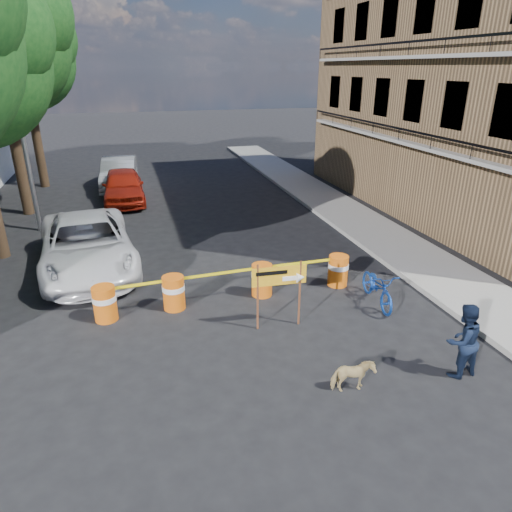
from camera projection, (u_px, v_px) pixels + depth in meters
ground at (258, 337)px, 10.62m from camera, size 120.00×120.00×0.00m
sidewalk_east at (370, 229)px, 17.48m from camera, size 2.40×40.00×0.15m
apartment_building at (488, 62)px, 18.44m from camera, size 8.00×16.00×12.00m
tree_far at (24, 58)px, 21.66m from camera, size 5.04×4.80×8.84m
streetlamp at (20, 112)px, 15.90m from camera, size 1.25×0.18×8.00m
barrel_far_left at (105, 303)px, 11.18m from camera, size 0.58×0.58×0.90m
barrel_mid_left at (174, 292)px, 11.71m from camera, size 0.58×0.58×0.90m
barrel_mid_right at (262, 279)px, 12.41m from camera, size 0.58×0.58×0.90m
barrel_far_right at (338, 270)px, 12.99m from camera, size 0.58×0.58×0.90m
detour_sign at (286, 280)px, 10.63m from camera, size 1.30×0.25×1.67m
pedestrian at (463, 341)px, 9.04m from camera, size 0.83×0.68×1.60m
bicycle at (379, 271)px, 11.78m from camera, size 0.76×1.05×1.87m
dog at (353, 376)px, 8.73m from camera, size 0.83×0.42×0.68m
suv_white at (87, 244)px, 13.95m from camera, size 3.27×6.03×1.61m
sedan_red at (123, 186)px, 20.96m from camera, size 1.83×4.47×1.52m
sedan_silver at (119, 173)px, 23.42m from camera, size 1.96×4.78×1.54m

